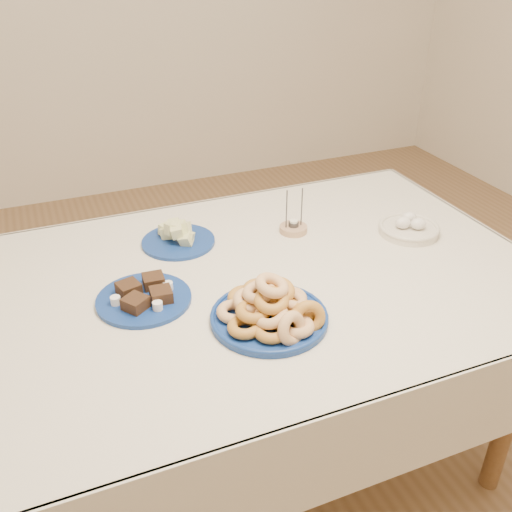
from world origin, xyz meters
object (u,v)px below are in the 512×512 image
Objects in this scene: dining_table at (250,308)px; melon_plate at (178,237)px; donut_platter at (271,310)px; brownie_plate at (144,297)px; egg_bowl at (409,228)px; candle_holder at (293,228)px.

dining_table is 6.19× the size of melon_plate.
melon_plate reaches higher than dining_table.
donut_platter is 1.16× the size of brownie_plate.
donut_platter is at bearing -77.54° from melon_plate.
egg_bowl is at bearing -17.22° from melon_plate.
melon_plate is (-0.13, 0.28, 0.13)m from dining_table.
brownie_plate is 1.30× the size of egg_bowl.
egg_bowl reaches higher than dining_table.
brownie_plate reaches higher than dining_table.
egg_bowl is at bearing 5.29° from dining_table.
candle_holder reaches higher than brownie_plate.
dining_table is 0.60m from egg_bowl.
egg_bowl is (0.61, 0.27, -0.02)m from donut_platter.
dining_table is 11.26× the size of candle_holder.
melon_plate is 1.12× the size of egg_bowl.
dining_table is 5.34× the size of brownie_plate.
dining_table is 0.33m from brownie_plate.
donut_platter is (-0.03, -0.21, 0.14)m from dining_table.
egg_bowl reaches higher than brownie_plate.
donut_platter is 0.50m from candle_holder.
melon_plate is 0.75m from egg_bowl.
egg_bowl is at bearing 3.49° from brownie_plate.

